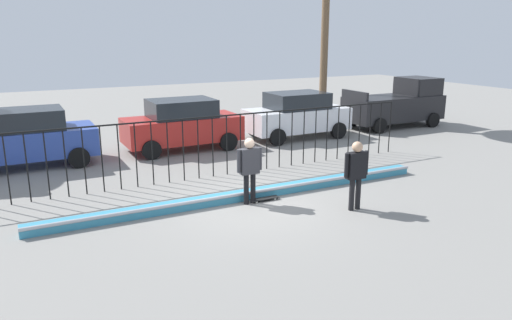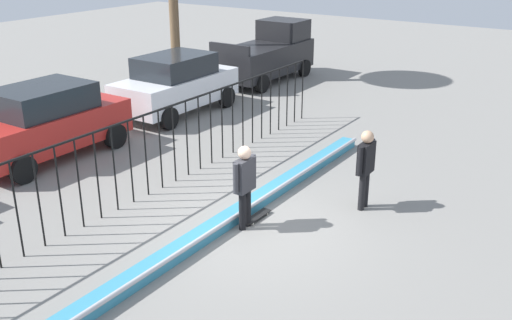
# 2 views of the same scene
# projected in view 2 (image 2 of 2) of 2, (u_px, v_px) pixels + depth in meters

# --- Properties ---
(ground_plane) EXTENTS (60.00, 60.00, 0.00)m
(ground_plane) POSITION_uv_depth(u_px,v_px,m) (253.00, 227.00, 11.80)
(ground_plane) COLOR gray
(bowl_coping_ledge) EXTENTS (11.00, 0.41, 0.27)m
(bowl_coping_ledge) POSITION_uv_depth(u_px,v_px,m) (233.00, 216.00, 12.00)
(bowl_coping_ledge) COLOR teal
(bowl_coping_ledge) RESTS_ON ground
(perimeter_fence) EXTENTS (14.04, 0.04, 1.88)m
(perimeter_fence) POSITION_uv_depth(u_px,v_px,m) (145.00, 147.00, 12.85)
(perimeter_fence) COLOR black
(perimeter_fence) RESTS_ON ground
(skateboarder) EXTENTS (0.70, 0.26, 1.73)m
(skateboarder) POSITION_uv_depth(u_px,v_px,m) (245.00, 180.00, 11.42)
(skateboarder) COLOR black
(skateboarder) RESTS_ON ground
(skateboard) EXTENTS (0.80, 0.20, 0.07)m
(skateboard) POSITION_uv_depth(u_px,v_px,m) (257.00, 216.00, 12.11)
(skateboard) COLOR black
(skateboard) RESTS_ON ground
(camera_operator) EXTENTS (0.70, 0.26, 1.74)m
(camera_operator) POSITION_uv_depth(u_px,v_px,m) (366.00, 163.00, 12.24)
(camera_operator) COLOR black
(camera_operator) RESTS_ON ground
(parked_car_red) EXTENTS (4.30, 2.12, 1.90)m
(parked_car_red) POSITION_uv_depth(u_px,v_px,m) (45.00, 121.00, 15.16)
(parked_car_red) COLOR #B2231E
(parked_car_red) RESTS_ON ground
(parked_car_white) EXTENTS (4.30, 2.12, 1.90)m
(parked_car_white) POSITION_uv_depth(u_px,v_px,m) (176.00, 84.00, 18.95)
(parked_car_white) COLOR silver
(parked_car_white) RESTS_ON ground
(pickup_truck) EXTENTS (4.70, 2.12, 2.24)m
(pickup_truck) POSITION_uv_depth(u_px,v_px,m) (267.00, 54.00, 23.26)
(pickup_truck) COLOR black
(pickup_truck) RESTS_ON ground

